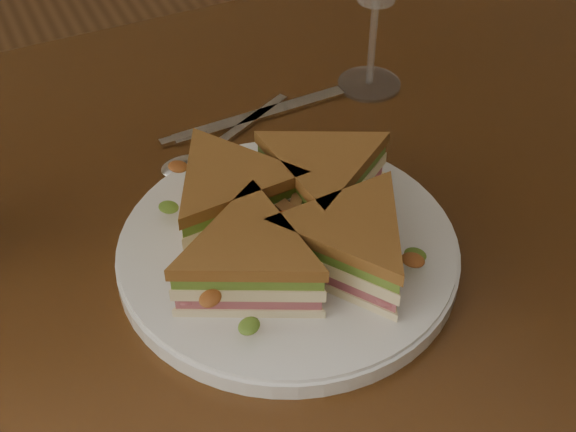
{
  "coord_description": "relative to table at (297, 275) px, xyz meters",
  "views": [
    {
      "loc": [
        -0.25,
        -0.51,
        1.26
      ],
      "look_at": [
        -0.04,
        -0.06,
        0.8
      ],
      "focal_mm": 50.0,
      "sensor_mm": 36.0,
      "label": 1
    }
  ],
  "objects": [
    {
      "name": "table",
      "position": [
        0.0,
        0.0,
        0.0
      ],
      "size": [
        1.2,
        0.8,
        0.75
      ],
      "color": "#331B0B",
      "rests_on": "ground"
    },
    {
      "name": "plate",
      "position": [
        -0.04,
        -0.06,
        0.11
      ],
      "size": [
        0.3,
        0.3,
        0.02
      ],
      "primitive_type": "cylinder",
      "color": "white",
      "rests_on": "table"
    },
    {
      "name": "sandwich_wedges",
      "position": [
        -0.04,
        -0.06,
        0.14
      ],
      "size": [
        0.29,
        0.29,
        0.06
      ],
      "color": "#FFEFBC",
      "rests_on": "plate"
    },
    {
      "name": "crisps_mound",
      "position": [
        -0.04,
        -0.06,
        0.14
      ],
      "size": [
        0.09,
        0.09,
        0.05
      ],
      "primitive_type": null,
      "color": "#CE511A",
      "rests_on": "plate"
    },
    {
      "name": "spoon",
      "position": [
        -0.06,
        0.1,
        0.1
      ],
      "size": [
        0.17,
        0.09,
        0.01
      ],
      "rotation": [
        0.0,
        0.0,
        0.47
      ],
      "color": "silver",
      "rests_on": "table"
    },
    {
      "name": "knife",
      "position": [
        0.01,
        0.14,
        0.1
      ],
      "size": [
        0.22,
        0.02,
        0.0
      ],
      "rotation": [
        0.0,
        0.0,
        0.04
      ],
      "color": "silver",
      "rests_on": "table"
    }
  ]
}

